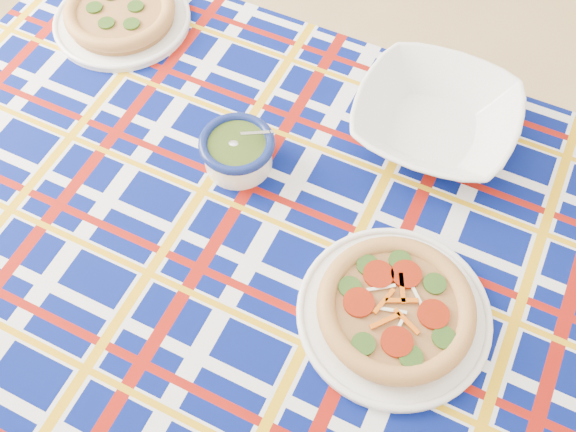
% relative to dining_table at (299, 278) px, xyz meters
% --- Properties ---
extents(floor, '(4.00, 4.00, 0.00)m').
position_rel_dining_table_xyz_m(floor, '(0.03, 0.57, -0.73)').
color(floor, tan).
rests_on(floor, ground).
extents(dining_table, '(1.93, 1.47, 0.80)m').
position_rel_dining_table_xyz_m(dining_table, '(0.00, 0.00, 0.00)').
color(dining_table, brown).
rests_on(dining_table, floor).
extents(tablecloth, '(1.97, 1.51, 0.11)m').
position_rel_dining_table_xyz_m(tablecloth, '(-0.00, 0.00, 0.03)').
color(tablecloth, '#05105D').
rests_on(tablecloth, dining_table).
extents(main_focaccia_plate, '(0.39, 0.39, 0.07)m').
position_rel_dining_table_xyz_m(main_focaccia_plate, '(0.17, -0.08, 0.12)').
color(main_focaccia_plate, '#9A6536').
rests_on(main_focaccia_plate, tablecloth).
extents(pesto_bowl, '(0.16, 0.16, 0.09)m').
position_rel_dining_table_xyz_m(pesto_bowl, '(-0.15, 0.18, 0.13)').
color(pesto_bowl, '#23360E').
rests_on(pesto_bowl, tablecloth).
extents(serving_bowl, '(0.38, 0.38, 0.08)m').
position_rel_dining_table_xyz_m(serving_bowl, '(0.21, 0.33, 0.12)').
color(serving_bowl, white).
rests_on(serving_bowl, tablecloth).
extents(second_focaccia_plate, '(0.38, 0.38, 0.06)m').
position_rel_dining_table_xyz_m(second_focaccia_plate, '(-0.50, 0.51, 0.11)').
color(second_focaccia_plate, '#9A6536').
rests_on(second_focaccia_plate, tablecloth).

